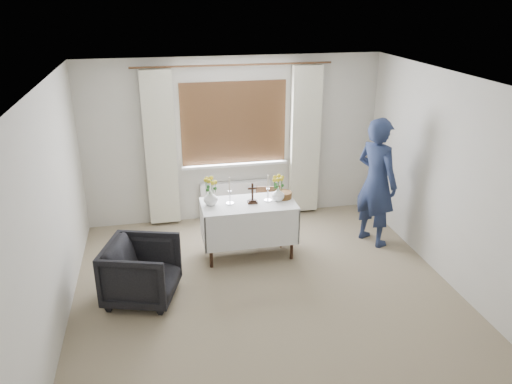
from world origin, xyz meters
The scene contains 12 objects.
ground centered at (0.00, 0.00, 0.00)m, with size 5.00×5.00×0.00m, color gray.
altar_table centered at (-0.03, 1.20, 0.38)m, with size 1.24×0.64×0.76m, color white.
wooden_chair centered at (0.32, 1.48, 0.40)m, with size 0.37×0.37×0.81m, color #53381C, non-canonical shape.
armchair centered at (-1.43, 0.42, 0.36)m, with size 0.77×0.79×0.72m, color black.
person centered at (1.77, 1.22, 0.91)m, with size 0.66×0.44×1.82m, color navy.
radiator centered at (0.00, 2.42, 0.30)m, with size 1.10×0.10×0.60m, color white.
wooden_cross centered at (0.02, 1.19, 0.90)m, with size 0.13×0.09×0.28m, color black, non-canonical shape.
candlestick_left centered at (-0.27, 1.23, 0.95)m, with size 0.11×0.11×0.37m, color silver, non-canonical shape.
candlestick_right centered at (0.24, 1.22, 0.94)m, with size 0.10×0.10×0.36m, color silver, non-canonical shape.
flower_vase_left centered at (-0.52, 1.25, 0.86)m, with size 0.19×0.19×0.20m, color white.
flower_vase_right centered at (0.38, 1.21, 0.85)m, with size 0.17×0.17×0.18m, color white.
wicker_basket centered at (0.47, 1.28, 0.80)m, with size 0.23×0.23×0.09m, color brown.
Camera 1 is at (-1.15, -4.72, 3.35)m, focal length 35.00 mm.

